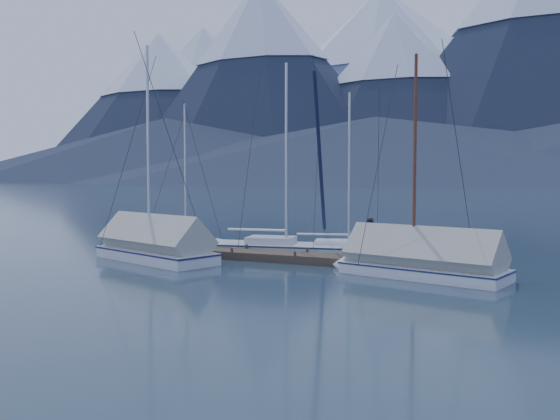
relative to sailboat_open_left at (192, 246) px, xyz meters
The scene contains 10 objects.
ground 6.90m from the sailboat_open_left, 34.01° to the right, with size 1000.00×1000.00×0.00m, color #172734.
mountain_range 371.36m from the sailboat_open_left, 88.46° to the left, with size 877.00×584.00×150.50m.
dock 6.02m from the sailboat_open_left, 18.01° to the right, with size 18.00×1.50×0.54m.
mooring_posts 5.55m from the sailboat_open_left, 19.61° to the right, with size 15.12×1.52×0.35m.
sailboat_open_left is the anchor object (origin of this frame).
sailboat_open_mid 5.62m from the sailboat_open_left, ahead, with size 7.66×3.50×9.81m.
sailboat_open_right 8.39m from the sailboat_open_left, ahead, with size 6.50×3.33×8.28m.
sailboat_covered_near 12.22m from the sailboat_open_left, 16.62° to the right, with size 7.20×3.68×8.97m.
sailboat_covered_far 4.04m from the sailboat_open_left, 85.70° to the right, with size 7.59×4.46×10.21m.
person 9.89m from the sailboat_open_left, ahead, with size 0.59×0.38×1.61m, color black.
Camera 1 is at (10.50, -21.36, 3.70)m, focal length 38.00 mm.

